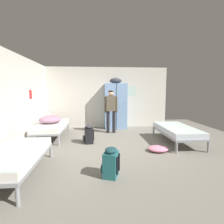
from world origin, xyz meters
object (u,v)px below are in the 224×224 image
at_px(water_bottle, 50,113).
at_px(person_traveler, 111,107).
at_px(bedding_heap, 50,119).
at_px(clothes_pile_pink, 158,149).
at_px(bed_right, 177,130).
at_px(locker_bank, 116,105).
at_px(bed_left_rear, 51,126).
at_px(backpack_black, 89,135).
at_px(backpack_teal, 110,163).
at_px(lotion_bottle, 53,114).
at_px(bed_left_front, 15,156).
at_px(shelf_unit, 52,122).

bearing_deg(water_bottle, person_traveler, -15.37).
xyz_separation_m(bedding_heap, clothes_pile_pink, (3.12, -1.66, -0.55)).
xyz_separation_m(bed_right, water_bottle, (-4.25, 2.10, 0.29)).
xyz_separation_m(locker_bank, bed_left_rear, (-2.30, -1.32, -0.59)).
bearing_deg(person_traveler, backpack_black, -121.57).
height_order(person_traveler, backpack_black, person_traveler).
distance_m(backpack_teal, clothes_pile_pink, 1.86).
xyz_separation_m(locker_bank, backpack_black, (-1.04, -2.07, -0.71)).
height_order(bed_left_rear, lotion_bottle, lotion_bottle).
bearing_deg(person_traveler, bedding_heap, -166.10).
bearing_deg(water_bottle, bed_left_front, -85.19).
distance_m(shelf_unit, backpack_black, 2.43).
bearing_deg(bed_left_rear, shelf_unit, 102.26).
relative_size(bed_right, clothes_pile_pink, 3.60).
relative_size(backpack_teal, clothes_pile_pink, 1.04).
relative_size(shelf_unit, bed_left_rear, 0.30).
distance_m(lotion_bottle, backpack_black, 2.39).
relative_size(bed_left_front, backpack_teal, 3.45).
xyz_separation_m(person_traveler, backpack_black, (-0.78, -1.27, -0.69)).
height_order(shelf_unit, bedding_heap, bedding_heap).
bearing_deg(shelf_unit, lotion_bottle, -29.74).
height_order(shelf_unit, bed_right, shelf_unit).
bearing_deg(lotion_bottle, backpack_teal, -64.38).
distance_m(bedding_heap, backpack_black, 1.54).
distance_m(locker_bank, bed_left_front, 4.72).
xyz_separation_m(water_bottle, backpack_black, (1.60, -1.92, -0.41)).
bearing_deg(bedding_heap, backpack_teal, -58.77).
bearing_deg(water_bottle, lotion_bottle, -21.80).
height_order(shelf_unit, lotion_bottle, lotion_bottle).
bearing_deg(backpack_black, bed_left_rear, 149.26).
distance_m(person_traveler, backpack_teal, 3.52).
height_order(bed_left_front, backpack_black, backpack_black).
height_order(lotion_bottle, backpack_teal, lotion_bottle).
xyz_separation_m(bed_left_front, water_bottle, (-0.33, 3.92, 0.29)).
bearing_deg(lotion_bottle, bed_right, -26.47).
xyz_separation_m(water_bottle, backpack_teal, (2.08, -4.09, -0.41)).
height_order(locker_bank, backpack_black, locker_bank).
distance_m(shelf_unit, bed_left_front, 3.91).
bearing_deg(bed_right, locker_bank, 125.73).
bearing_deg(bedding_heap, locker_bank, 29.43).
bearing_deg(shelf_unit, bed_left_rear, -77.74).
relative_size(locker_bank, bedding_heap, 2.77).
relative_size(bed_right, backpack_teal, 3.45).
relative_size(bed_right, backpack_black, 3.45).
bearing_deg(water_bottle, bed_right, -26.31).
relative_size(water_bottle, lotion_bottle, 1.40).
distance_m(bed_left_front, bedding_heap, 2.77).
bearing_deg(bed_right, bed_left_rear, 166.63).
relative_size(locker_bank, bed_left_rear, 1.09).
xyz_separation_m(bed_left_front, backpack_black, (1.27, 2.00, -0.12)).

